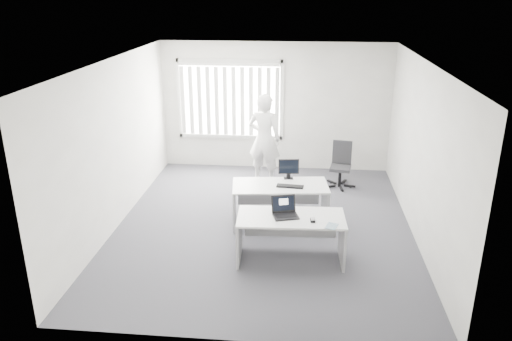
# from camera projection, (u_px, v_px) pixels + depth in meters

# --- Properties ---
(ground) EXTENTS (6.00, 6.00, 0.00)m
(ground) POSITION_uv_depth(u_px,v_px,m) (264.00, 226.00, 8.60)
(ground) COLOR #47464D
(ground) RESTS_ON ground
(wall_back) EXTENTS (5.00, 0.02, 2.80)m
(wall_back) POSITION_uv_depth(u_px,v_px,m) (275.00, 107.00, 10.92)
(wall_back) COLOR silver
(wall_back) RESTS_ON ground
(wall_front) EXTENTS (5.00, 0.02, 2.80)m
(wall_front) POSITION_uv_depth(u_px,v_px,m) (241.00, 234.00, 5.31)
(wall_front) COLOR silver
(wall_front) RESTS_ON ground
(wall_left) EXTENTS (0.02, 6.00, 2.80)m
(wall_left) POSITION_uv_depth(u_px,v_px,m) (116.00, 144.00, 8.34)
(wall_left) COLOR silver
(wall_left) RESTS_ON ground
(wall_right) EXTENTS (0.02, 6.00, 2.80)m
(wall_right) POSITION_uv_depth(u_px,v_px,m) (421.00, 153.00, 7.89)
(wall_right) COLOR silver
(wall_right) RESTS_ON ground
(ceiling) EXTENTS (5.00, 6.00, 0.02)m
(ceiling) POSITION_uv_depth(u_px,v_px,m) (265.00, 61.00, 7.63)
(ceiling) COLOR white
(ceiling) RESTS_ON wall_back
(window) EXTENTS (2.32, 0.06, 1.76)m
(window) POSITION_uv_depth(u_px,v_px,m) (230.00, 100.00, 10.92)
(window) COLOR #B6B7B2
(window) RESTS_ON wall_back
(blinds) EXTENTS (2.20, 0.10, 1.50)m
(blinds) POSITION_uv_depth(u_px,v_px,m) (229.00, 102.00, 10.87)
(blinds) COLOR silver
(blinds) RESTS_ON wall_back
(desk_near) EXTENTS (1.60, 0.80, 0.72)m
(desk_near) POSITION_uv_depth(u_px,v_px,m) (291.00, 229.00, 7.35)
(desk_near) COLOR silver
(desk_near) RESTS_ON ground
(desk_far) EXTENTS (1.68, 0.94, 0.73)m
(desk_far) POSITION_uv_depth(u_px,v_px,m) (280.00, 196.00, 8.49)
(desk_far) COLOR silver
(desk_far) RESTS_ON ground
(office_chair) EXTENTS (0.61, 0.61, 0.93)m
(office_chair) POSITION_uv_depth(u_px,v_px,m) (340.00, 173.00, 10.23)
(office_chair) COLOR black
(office_chair) RESTS_ON ground
(person) EXTENTS (0.78, 0.61, 1.88)m
(person) POSITION_uv_depth(u_px,v_px,m) (264.00, 139.00, 10.22)
(person) COLOR silver
(person) RESTS_ON ground
(laptop) EXTENTS (0.43, 0.40, 0.28)m
(laptop) POSITION_uv_depth(u_px,v_px,m) (286.00, 208.00, 7.22)
(laptop) COLOR black
(laptop) RESTS_ON desk_near
(paper_sheet) EXTENTS (0.31, 0.24, 0.00)m
(paper_sheet) POSITION_uv_depth(u_px,v_px,m) (316.00, 219.00, 7.21)
(paper_sheet) COLOR silver
(paper_sheet) RESTS_ON desk_near
(mouse) EXTENTS (0.08, 0.12, 0.05)m
(mouse) POSITION_uv_depth(u_px,v_px,m) (313.00, 220.00, 7.13)
(mouse) COLOR #A6A6A8
(mouse) RESTS_ON paper_sheet
(booklet) EXTENTS (0.20, 0.24, 0.01)m
(booklet) POSITION_uv_depth(u_px,v_px,m) (332.00, 226.00, 6.98)
(booklet) COLOR silver
(booklet) RESTS_ON desk_near
(keyboard) EXTENTS (0.46, 0.19, 0.02)m
(keyboard) POSITION_uv_depth(u_px,v_px,m) (290.00, 186.00, 8.33)
(keyboard) COLOR black
(keyboard) RESTS_ON desk_far
(monitor) EXTENTS (0.36, 0.15, 0.35)m
(monitor) POSITION_uv_depth(u_px,v_px,m) (289.00, 169.00, 8.63)
(monitor) COLOR black
(monitor) RESTS_ON desk_far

